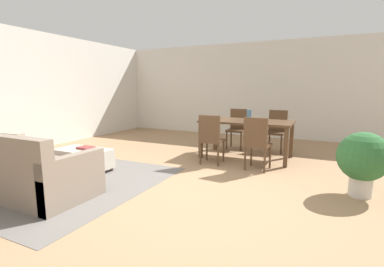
# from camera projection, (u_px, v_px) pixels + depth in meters

# --- Properties ---
(ground_plane) EXTENTS (10.80, 10.80, 0.00)m
(ground_plane) POSITION_uv_depth(u_px,v_px,m) (185.00, 193.00, 3.80)
(ground_plane) COLOR #9E7A56
(wall_back) EXTENTS (9.00, 0.12, 2.70)m
(wall_back) POSITION_uv_depth(u_px,v_px,m) (265.00, 90.00, 8.02)
(wall_back) COLOR silver
(wall_back) RESTS_ON ground_plane
(wall_left) EXTENTS (0.12, 11.00, 2.70)m
(wall_left) POSITION_uv_depth(u_px,v_px,m) (8.00, 91.00, 5.96)
(wall_left) COLOR silver
(wall_left) RESTS_ON ground_plane
(area_rug) EXTENTS (3.00, 2.80, 0.01)m
(area_rug) POSITION_uv_depth(u_px,v_px,m) (57.00, 180.00, 4.32)
(area_rug) COLOR slate
(area_rug) RESTS_ON ground_plane
(couch) EXTENTS (2.12, 0.90, 0.86)m
(couch) POSITION_uv_depth(u_px,v_px,m) (18.00, 172.00, 3.76)
(couch) COLOR gray
(couch) RESTS_ON ground_plane
(ottoman_table) EXTENTS (0.94, 0.52, 0.38)m
(ottoman_table) POSITION_uv_depth(u_px,v_px,m) (83.00, 158.00, 4.76)
(ottoman_table) COLOR #B7AD9E
(ottoman_table) RESTS_ON ground_plane
(dining_table) EXTENTS (1.78, 0.93, 0.76)m
(dining_table) POSITION_uv_depth(u_px,v_px,m) (247.00, 125.00, 5.63)
(dining_table) COLOR #513823
(dining_table) RESTS_ON ground_plane
(dining_chair_near_left) EXTENTS (0.42, 0.42, 0.92)m
(dining_chair_near_left) POSITION_uv_depth(u_px,v_px,m) (211.00, 137.00, 5.14)
(dining_chair_near_left) COLOR #513823
(dining_chair_near_left) RESTS_ON ground_plane
(dining_chair_near_right) EXTENTS (0.43, 0.43, 0.92)m
(dining_chair_near_right) POSITION_uv_depth(u_px,v_px,m) (257.00, 141.00, 4.75)
(dining_chair_near_right) COLOR #513823
(dining_chair_near_right) RESTS_ON ground_plane
(dining_chair_far_left) EXTENTS (0.40, 0.40, 0.92)m
(dining_chair_far_left) POSITION_uv_depth(u_px,v_px,m) (237.00, 126.00, 6.56)
(dining_chair_far_left) COLOR #513823
(dining_chair_far_left) RESTS_ON ground_plane
(dining_chair_far_right) EXTENTS (0.43, 0.43, 0.92)m
(dining_chair_far_right) POSITION_uv_depth(u_px,v_px,m) (277.00, 129.00, 6.18)
(dining_chair_far_right) COLOR #513823
(dining_chair_far_right) RESTS_ON ground_plane
(vase_centerpiece) EXTENTS (0.10, 0.10, 0.22)m
(vase_centerpiece) POSITION_uv_depth(u_px,v_px,m) (249.00, 115.00, 5.54)
(vase_centerpiece) COLOR slate
(vase_centerpiece) RESTS_ON dining_table
(book_on_ottoman) EXTENTS (0.27, 0.21, 0.03)m
(book_on_ottoman) POSITION_uv_depth(u_px,v_px,m) (86.00, 148.00, 4.78)
(book_on_ottoman) COLOR maroon
(book_on_ottoman) RESTS_ON ottoman_table
(potted_plant) EXTENTS (0.64, 0.64, 0.85)m
(potted_plant) POSITION_uv_depth(u_px,v_px,m) (363.00, 159.00, 3.61)
(potted_plant) COLOR beige
(potted_plant) RESTS_ON ground_plane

